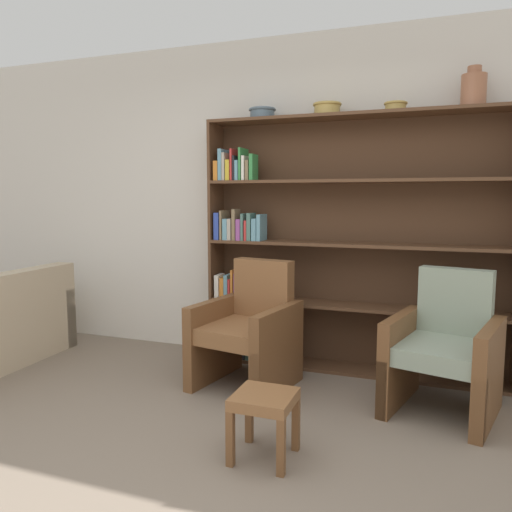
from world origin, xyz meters
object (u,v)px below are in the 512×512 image
Objects in this scene: bowl_terracotta at (262,113)px; bowl_cream at (327,108)px; armchair_leather at (249,331)px; armchair_cushioned at (445,350)px; bowl_brass at (396,106)px; footstool at (264,407)px; bookshelf at (329,251)px; vase_tall at (474,89)px.

bowl_cream reaches higher than bowl_terracotta.
armchair_cushioned is at bearing -169.51° from armchair_leather.
bowl_brass reaches higher than footstool.
bookshelf is at bearing -18.21° from armchair_cushioned.
armchair_cushioned is (1.39, -0.00, 0.00)m from armchair_leather.
footstool is (-0.01, -1.57, -0.69)m from bookshelf.
bowl_terracotta is 0.24× the size of armchair_cushioned.
bookshelf is 1.13m from bowl_cream.
bowl_cream reaches higher than armchair_leather.
bowl_cream is at bearing 0.00° from bowl_terracotta.
bowl_cream is 0.79× the size of vase_tall.
footstool is at bearing -70.17° from bowl_terracotta.
bowl_brass is 0.19× the size of armchair_cushioned.
bowl_brass is at bearing -3.16° from bookshelf.
bowl_terracotta reaches higher than armchair_cushioned.
armchair_leather is 1.10m from footstool.
armchair_cushioned is at bearing -102.52° from vase_tall.
bowl_terracotta reaches higher than bookshelf.
armchair_cushioned is (1.47, -0.55, -1.69)m from bowl_terracotta.
bowl_terracotta is 1.28× the size of bowl_brass.
armchair_leather is 2.56× the size of footstool.
bookshelf is at bearing 178.49° from vase_tall.
vase_tall is at bearing -88.20° from armchair_cushioned.
bowl_terracotta is at bearing 180.00° from bowl_brass.
bowl_terracotta is 1.06m from bowl_brass.
footstool is at bearing -124.01° from vase_tall.
bowl_cream reaches higher than bookshelf.
armchair_leather is at bearing -81.08° from bowl_terracotta.
armchair_leather and armchair_cushioned have the same top height.
vase_tall is at bearing -0.00° from bowl_terracotta.
bookshelf is 10.71× the size of bowl_cream.
armchair_cushioned reaches higher than footstool.
vase_tall is 2.65m from footstool.
armchair_cushioned is at bearing -30.47° from bowl_cream.
armchair_cushioned is (0.93, -0.55, -1.70)m from bowl_cream.
bowl_terracotta is 1.78m from armchair_leather.
armchair_leather is 1.00× the size of armchair_cushioned.
armchair_leather is (0.09, -0.55, -1.69)m from bowl_terracotta.
footstool is (-0.51, -1.54, -1.80)m from bowl_brass.
armchair_cushioned is (-0.12, -0.55, -1.77)m from vase_tall.
vase_tall reaches higher than armchair_leather.
bowl_terracotta is (-0.57, -0.03, 1.13)m from bookshelf.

